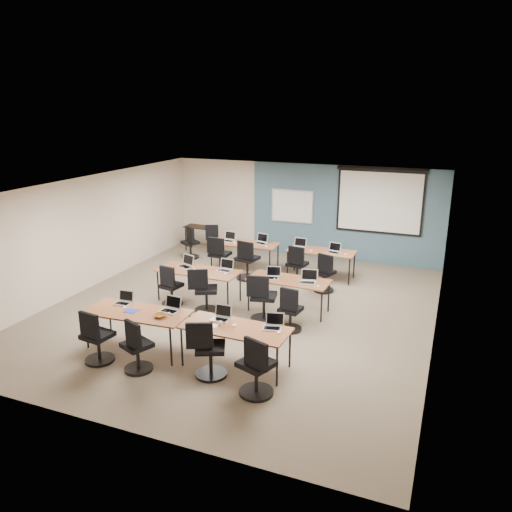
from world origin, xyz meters
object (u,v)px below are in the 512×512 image
at_px(training_table_back_left, 244,244).
at_px(task_chair_3, 256,371).
at_px(training_table_mid_left, 199,272).
at_px(laptop_1, 171,307).
at_px(task_chair_2, 208,354).
at_px(task_chair_9, 247,263).
at_px(laptop_2, 221,316).
at_px(task_chair_11, 324,276).
at_px(laptop_8, 229,239).
at_px(laptop_11, 334,250).
at_px(training_table_back_right, 321,252).
at_px(task_chair_0, 96,341).
at_px(laptop_10, 299,246).
at_px(laptop_6, 272,275).
at_px(task_chair_1, 137,350).
at_px(task_chair_6, 262,302).
at_px(utility_table, 199,230).
at_px(task_chair_10, 297,268).
at_px(training_table_front_left, 137,314).
at_px(spare_chair_a, 216,243).
at_px(whiteboard, 292,206).
at_px(spare_chair_b, 191,245).
at_px(laptop_5, 225,268).
at_px(laptop_9, 261,241).
at_px(laptop_0, 124,300).
at_px(projector_screen, 380,198).
at_px(laptop_7, 308,279).
at_px(task_chair_8, 219,258).
at_px(training_table_front_right, 236,330).
at_px(laptop_4, 186,264).
at_px(task_chair_5, 204,294).
at_px(task_chair_7, 290,313).
at_px(task_chair_4, 171,289).
at_px(laptop_3, 273,324).

height_order(training_table_back_left, task_chair_3, task_chair_3).
distance_m(training_table_mid_left, laptop_1, 2.30).
height_order(task_chair_2, task_chair_9, task_chair_9).
bearing_deg(laptop_2, task_chair_11, 77.03).
xyz_separation_m(laptop_8, laptop_11, (2.93, -0.01, -0.00)).
relative_size(training_table_back_right, task_chair_0, 1.74).
distance_m(laptop_10, laptop_11, 0.94).
bearing_deg(task_chair_9, laptop_11, 32.08).
bearing_deg(laptop_10, task_chair_0, -103.61).
height_order(laptop_1, laptop_6, laptop_1).
xyz_separation_m(laptop_1, task_chair_1, (-0.08, -0.99, -0.39)).
relative_size(training_table_back_left, laptop_11, 5.80).
bearing_deg(task_chair_6, task_chair_3, -82.88).
bearing_deg(utility_table, task_chair_10, -21.73).
height_order(training_table_front_left, spare_chair_a, spare_chair_a).
relative_size(training_table_front_left, laptop_11, 6.09).
xyz_separation_m(whiteboard, training_table_back_right, (1.37, -1.75, -0.77)).
height_order(training_table_back_left, spare_chair_b, spare_chair_b).
relative_size(whiteboard, laptop_5, 3.91).
bearing_deg(utility_table, laptop_9, -19.03).
relative_size(task_chair_0, spare_chair_a, 1.04).
bearing_deg(laptop_0, utility_table, 100.32).
height_order(laptop_1, task_chair_1, laptop_1).
height_order(projector_screen, task_chair_11, projector_screen).
bearing_deg(task_chair_2, laptop_7, 51.77).
bearing_deg(task_chair_8, laptop_10, 21.63).
distance_m(training_table_front_right, laptop_4, 3.50).
bearing_deg(task_chair_8, spare_chair_a, 120.98).
bearing_deg(task_chair_5, training_table_front_left, -124.95).
bearing_deg(laptop_6, task_chair_0, -135.92).
bearing_deg(spare_chair_a, laptop_0, -104.23).
bearing_deg(task_chair_7, laptop_7, 91.89).
height_order(task_chair_0, spare_chair_a, task_chair_0).
xyz_separation_m(training_table_back_right, spare_chair_b, (-3.94, 0.23, -0.29)).
distance_m(laptop_1, task_chair_4, 2.07).
relative_size(task_chair_7, utility_table, 1.10).
xyz_separation_m(training_table_front_left, laptop_3, (2.52, 0.29, 0.10)).
relative_size(training_table_back_left, task_chair_3, 1.78).
bearing_deg(laptop_9, whiteboard, 92.26).
xyz_separation_m(laptop_4, laptop_7, (2.90, 0.03, -0.00)).
bearing_deg(laptop_11, task_chair_3, -77.92).
bearing_deg(laptop_10, training_table_mid_left, -117.07).
xyz_separation_m(task_chair_0, laptop_9, (0.76, 5.86, 0.38)).
relative_size(task_chair_2, laptop_11, 3.23).
distance_m(projector_screen, laptop_6, 4.58).
height_order(projector_screen, task_chair_5, projector_screen).
relative_size(training_table_back_right, task_chair_1, 1.78).
bearing_deg(spare_chair_b, laptop_9, 29.21).
height_order(training_table_back_left, laptop_4, laptop_4).
relative_size(laptop_7, task_chair_11, 0.36).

